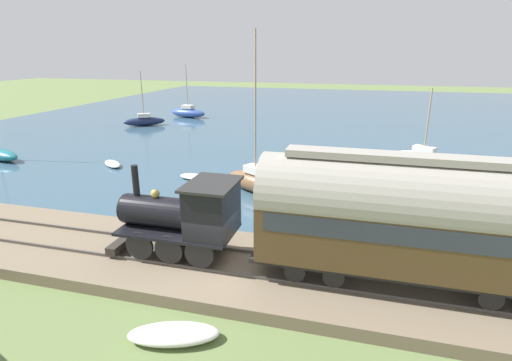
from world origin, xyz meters
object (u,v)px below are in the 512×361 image
Objects in this scene: sailboat_blue at (188,112)px; rowboat_off_pier at (364,212)px; sailboat_brown at (255,181)px; sailboat_navy at (144,121)px; rowboat_far_out at (491,223)px; beached_dinghy at (174,334)px; passenger_coach at (414,217)px; steam_locomotive at (187,213)px; sailboat_white at (423,161)px; rowboat_near_shore at (194,177)px; rowboat_mid_harbor at (113,164)px.

sailboat_blue reaches higher than rowboat_off_pier.
sailboat_brown is 26.97m from sailboat_navy.
rowboat_far_out is at bearing -157.85° from sailboat_navy.
sailboat_navy is at bearing 31.29° from beached_dinghy.
sailboat_brown is 12.97m from rowboat_far_out.
sailboat_brown is at bearing 40.25° from passenger_coach.
steam_locomotive reaches higher than rowboat_off_pier.
sailboat_brown is at bearing 159.62° from sailboat_white.
rowboat_near_shore is at bearing 22.81° from steam_locomotive.
rowboat_mid_harbor is at bearing -158.66° from sailboat_blue.
passenger_coach is at bearing -90.00° from steam_locomotive.
sailboat_white is 23.40m from rowboat_mid_harbor.
rowboat_mid_harbor is 1.10× the size of rowboat_near_shore.
sailboat_brown reaches higher than passenger_coach.
rowboat_far_out is (-9.84, -2.12, -0.50)m from sailboat_white.
sailboat_blue is 2.27× the size of beached_dinghy.
rowboat_mid_harbor is (12.42, 12.01, -2.19)m from steam_locomotive.
rowboat_off_pier is at bearing -130.17° from sailboat_blue.
beached_dinghy is (-32.98, -20.04, -0.36)m from sailboat_navy.
rowboat_off_pier is at bearing -100.04° from rowboat_near_shore.
sailboat_navy is 2.59× the size of rowboat_mid_harbor.
sailboat_brown is 5.09m from rowboat_near_shore.
rowboat_far_out is (-2.09, -12.79, -0.45)m from sailboat_brown.
sailboat_white reaches higher than rowboat_far_out.
rowboat_mid_harbor is (-23.61, -4.33, -0.48)m from sailboat_blue.
rowboat_mid_harbor reaches higher than rowboat_near_shore.
sailboat_blue is (36.03, 24.63, -2.47)m from passenger_coach.
steam_locomotive is 39.60m from sailboat_blue.
rowboat_mid_harbor is at bearing 44.04° from steam_locomotive.
sailboat_white is 10.08m from rowboat_far_out.
passenger_coach is 43.71m from sailboat_blue.
rowboat_off_pier is at bearing -164.01° from sailboat_navy.
passenger_coach is 39.56m from sailboat_navy.
rowboat_far_out is at bearing -32.12° from passenger_coach.
sailboat_navy is 17.71m from rowboat_mid_harbor.
sailboat_navy is 2.84× the size of rowboat_near_shore.
passenger_coach is at bearing -109.73° from sailboat_brown.
rowboat_far_out is at bearing -69.27° from sailboat_brown.
rowboat_off_pier is (7.29, 1.45, -2.88)m from passenger_coach.
sailboat_brown reaches higher than sailboat_white.
sailboat_blue is 27.58m from rowboat_near_shore.
sailboat_brown is at bearing 4.76° from beached_dinghy.
beached_dinghy is at bearing 177.37° from sailboat_navy.
rowboat_mid_harbor is at bearing 87.55° from rowboat_near_shore.
passenger_coach is 1.81× the size of sailboat_white.
rowboat_mid_harbor is 19.53m from rowboat_off_pier.
sailboat_navy is (28.80, 18.71, -1.79)m from steam_locomotive.
sailboat_blue is 36.92m from rowboat_off_pier.
sailboat_navy is 22.65m from rowboat_near_shore.
sailboat_white is 0.62× the size of sailboat_brown.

